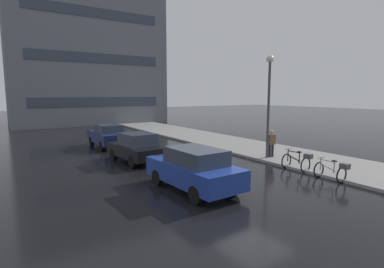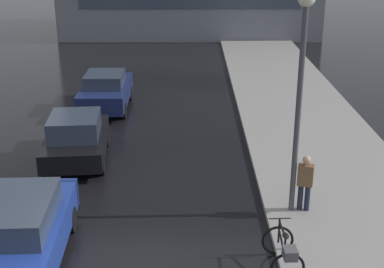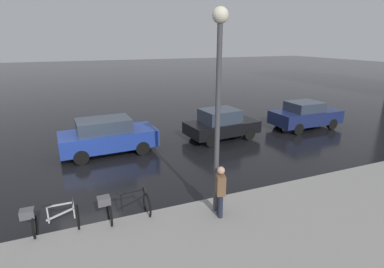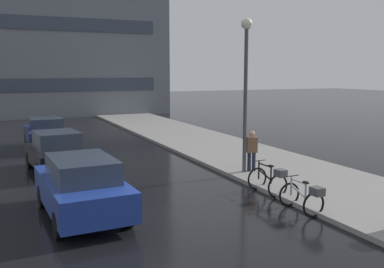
% 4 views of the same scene
% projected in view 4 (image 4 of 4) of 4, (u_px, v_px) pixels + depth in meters
% --- Properties ---
extents(ground_plane, '(140.00, 140.00, 0.00)m').
position_uv_depth(ground_plane, '(172.00, 219.00, 11.38)').
color(ground_plane, black).
extents(sidewalk_kerb, '(4.80, 60.00, 0.14)m').
position_uv_depth(sidewalk_kerb, '(208.00, 144.00, 22.83)').
color(sidewalk_kerb, gray).
rests_on(sidewalk_kerb, ground).
extents(bicycle_nearest, '(0.72, 1.39, 0.94)m').
position_uv_depth(bicycle_nearest, '(305.00, 197.00, 11.74)').
color(bicycle_nearest, black).
rests_on(bicycle_nearest, ground).
extents(bicycle_second, '(0.80, 1.43, 1.01)m').
position_uv_depth(bicycle_second, '(270.00, 179.00, 13.53)').
color(bicycle_second, black).
rests_on(bicycle_second, ground).
extents(car_blue, '(2.07, 4.34, 1.65)m').
position_uv_depth(car_blue, '(82.00, 186.00, 11.43)').
color(car_blue, navy).
rests_on(car_blue, ground).
extents(car_black, '(2.21, 3.90, 1.59)m').
position_uv_depth(car_black, '(57.00, 152.00, 16.69)').
color(car_black, black).
rests_on(car_black, ground).
extents(car_navy, '(1.93, 4.10, 1.59)m').
position_uv_depth(car_navy, '(46.00, 133.00, 21.69)').
color(car_navy, navy).
rests_on(car_navy, ground).
extents(pedestrian, '(0.45, 0.35, 1.68)m').
position_uv_depth(pedestrian, '(252.00, 150.00, 16.17)').
color(pedestrian, '#1E2333').
rests_on(pedestrian, ground).
extents(streetlamp, '(0.41, 0.41, 5.80)m').
position_uv_depth(streetlamp, '(246.00, 72.00, 15.64)').
color(streetlamp, '#424247').
rests_on(streetlamp, ground).
extents(building_facade_main, '(18.00, 10.94, 15.59)m').
position_uv_depth(building_facade_main, '(59.00, 30.00, 40.18)').
color(building_facade_main, slate).
rests_on(building_facade_main, ground).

